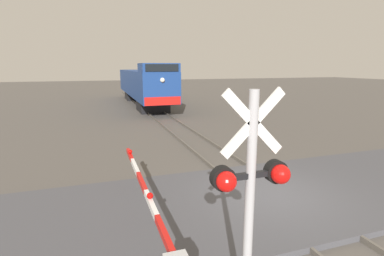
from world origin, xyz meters
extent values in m
plane|color=#514C47|center=(0.00, 0.00, 0.00)|extent=(160.00, 160.00, 0.00)
cube|color=#59544C|center=(-0.72, 0.00, 0.07)|extent=(0.08, 80.00, 0.15)
cube|color=#59544C|center=(0.72, 0.00, 0.07)|extent=(0.08, 80.00, 0.15)
cube|color=#47474C|center=(0.00, 0.00, 0.08)|extent=(36.00, 5.29, 0.16)
cube|color=black|center=(0.00, 19.05, 0.53)|extent=(2.55, 3.20, 1.05)
cube|color=black|center=(0.00, 29.24, 0.53)|extent=(2.55, 3.20, 1.05)
cube|color=navy|center=(0.00, 24.15, 2.31)|extent=(3.01, 18.53, 2.53)
cube|color=navy|center=(0.00, 16.16, 3.92)|extent=(2.95, 2.56, 0.69)
cube|color=black|center=(0.00, 14.85, 3.92)|extent=(2.55, 0.06, 0.55)
cube|color=red|center=(0.00, 14.84, 1.40)|extent=(2.86, 0.08, 0.64)
sphere|color=#F2EACC|center=(0.00, 14.83, 3.01)|extent=(0.36, 0.36, 0.36)
cylinder|color=#ADADB2|center=(-3.04, -3.86, 1.88)|extent=(0.14, 0.14, 3.76)
cube|color=white|center=(-3.04, -3.86, 3.31)|extent=(0.95, 0.04, 0.95)
cube|color=white|center=(-3.04, -3.86, 3.31)|extent=(0.95, 0.04, 0.95)
cube|color=black|center=(-3.04, -3.86, 2.56)|extent=(1.04, 0.08, 0.08)
sphere|color=red|center=(-3.46, -3.96, 2.56)|extent=(0.28, 0.28, 0.28)
sphere|color=red|center=(-2.62, -3.96, 2.56)|extent=(0.28, 0.28, 0.28)
cylinder|color=black|center=(-3.46, -3.84, 2.56)|extent=(0.34, 0.14, 0.34)
cylinder|color=black|center=(-2.62, -3.84, 2.56)|extent=(0.34, 0.14, 0.34)
cube|color=red|center=(-4.05, -2.78, 1.20)|extent=(0.10, 1.22, 0.14)
cube|color=white|center=(-4.05, -1.55, 1.20)|extent=(0.10, 1.22, 0.14)
cube|color=red|center=(-4.05, -0.33, 1.20)|extent=(0.10, 1.22, 0.14)
cube|color=white|center=(-4.05, 0.89, 1.20)|extent=(0.10, 1.22, 0.14)
cube|color=red|center=(-4.05, 2.11, 1.20)|extent=(0.10, 1.22, 0.14)
sphere|color=red|center=(-4.05, -1.45, 1.34)|extent=(0.14, 0.14, 0.14)
sphere|color=red|center=(-4.05, 2.03, 1.34)|extent=(0.14, 0.14, 0.14)
camera|label=1|loc=(-5.05, -7.26, 4.06)|focal=27.40mm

